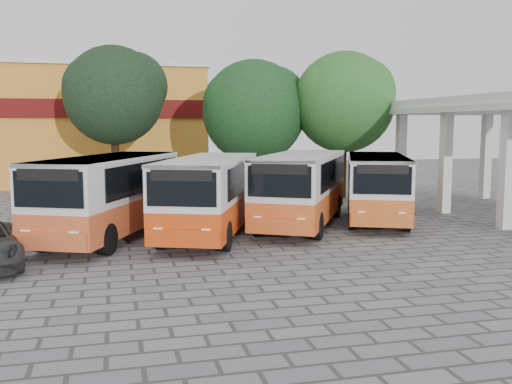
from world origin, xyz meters
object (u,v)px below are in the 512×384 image
object	(u,v)px
bus_far_left	(109,191)
bus_far_right	(377,183)
bus_centre_right	(302,185)
bus_centre_left	(210,191)

from	to	relation	value
bus_far_left	bus_far_right	size ratio (longest dim) A/B	1.06
bus_far_left	bus_centre_right	bearing A→B (deg)	29.06
bus_centre_left	bus_far_right	bearing A→B (deg)	33.52
bus_centre_right	bus_far_right	distance (m)	3.65
bus_centre_left	bus_far_right	distance (m)	7.75
bus_centre_left	bus_centre_right	bearing A→B (deg)	36.32
bus_far_left	bus_centre_left	bearing A→B (deg)	17.58
bus_far_left	bus_centre_left	xyz separation A→B (m)	(3.63, -0.42, -0.04)
bus_centre_right	bus_far_right	size ratio (longest dim) A/B	1.05
bus_far_right	bus_centre_right	bearing A→B (deg)	-148.03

